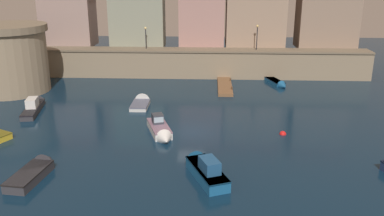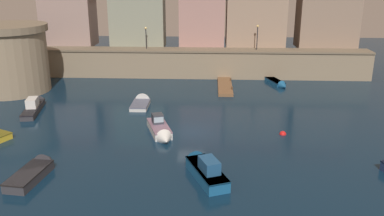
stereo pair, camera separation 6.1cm
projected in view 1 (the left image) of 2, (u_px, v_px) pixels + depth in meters
ground_plane at (191, 132)px, 38.44m from camera, size 118.31×118.31×0.00m
quay_wall at (199, 63)px, 57.96m from camera, size 46.89×3.30×3.91m
old_town_backdrop at (210, 17)px, 59.62m from camera, size 45.40×6.17×9.01m
fortress_tower at (9, 58)px, 50.29m from camera, size 9.59×9.59×8.17m
pier_dock at (225, 86)px, 52.99m from camera, size 1.79×8.33×0.70m
quay_lamp_0 at (146, 34)px, 57.04m from camera, size 0.32×0.32×3.01m
quay_lamp_1 at (257, 33)px, 56.30m from camera, size 0.32×0.32×3.37m
moored_boat_1 at (277, 83)px, 54.31m from camera, size 2.75×5.37×1.15m
moored_boat_3 at (161, 130)px, 37.45m from camera, size 3.18×5.73×1.95m
moored_boat_4 at (36, 170)px, 30.15m from camera, size 2.22×5.44×1.55m
moored_boat_5 at (141, 102)px, 46.25m from camera, size 1.85×4.45×1.69m
moored_boat_6 at (35, 105)px, 44.45m from camera, size 2.61×7.49×1.84m
moored_boat_7 at (203, 167)px, 30.15m from camera, size 3.76×6.30×2.06m
mooring_buoy_0 at (283, 134)px, 37.82m from camera, size 0.62×0.62×0.62m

